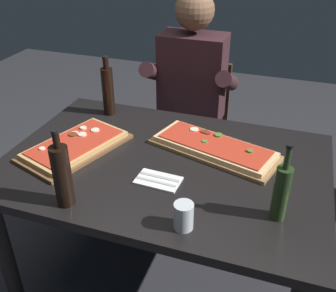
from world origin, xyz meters
name	(u,v)px	position (x,y,z in m)	size (l,w,h in m)	color
ground_plane	(165,277)	(0.00, 0.00, 0.00)	(6.40, 6.40, 0.00)	#2D2D33
dining_table	(164,179)	(0.00, 0.00, 0.64)	(1.40, 0.96, 0.74)	black
pizza_rectangular_front	(214,147)	(0.19, 0.15, 0.76)	(0.63, 0.39, 0.05)	olive
pizza_rectangular_left	(75,146)	(-0.42, -0.04, 0.76)	(0.41, 0.55, 0.05)	brown
wine_bottle_dark	(281,191)	(0.50, -0.21, 0.85)	(0.06, 0.06, 0.30)	#233819
oil_bottle_amber	(108,90)	(-0.44, 0.35, 0.88)	(0.06, 0.06, 0.32)	black
vinegar_bottle_green	(62,175)	(-0.25, -0.39, 0.87)	(0.07, 0.07, 0.31)	black
tumbler_near_camera	(184,216)	(0.20, -0.37, 0.79)	(0.07, 0.07, 0.10)	silver
napkin_cutlery_set	(158,180)	(0.03, -0.15, 0.74)	(0.19, 0.12, 0.01)	white
diner_chair	(194,123)	(-0.10, 0.86, 0.49)	(0.44, 0.44, 0.87)	#3D2B1E
seated_diner	(190,94)	(-0.10, 0.74, 0.74)	(0.53, 0.41, 1.33)	#23232D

